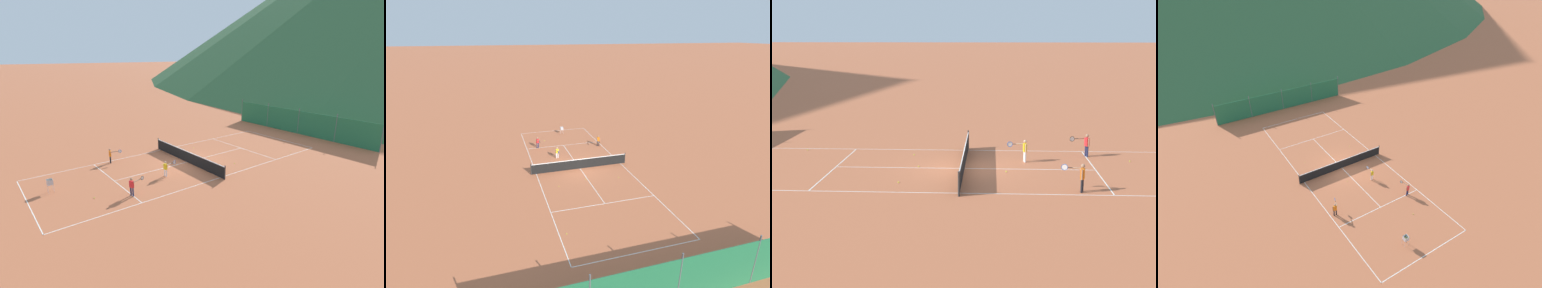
% 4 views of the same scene
% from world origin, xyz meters
% --- Properties ---
extents(ground_plane, '(600.00, 600.00, 0.00)m').
position_xyz_m(ground_plane, '(0.00, 0.00, 0.00)').
color(ground_plane, '#B7603D').
extents(court_line_markings, '(8.25, 23.85, 0.01)m').
position_xyz_m(court_line_markings, '(0.00, 0.00, 0.00)').
color(court_line_markings, white).
rests_on(court_line_markings, ground).
extents(tennis_net, '(9.18, 0.08, 1.06)m').
position_xyz_m(tennis_net, '(0.00, 0.00, 0.50)').
color(tennis_net, '#2D2D2D').
rests_on(tennis_net, ground).
extents(windscreen_fence_far, '(17.28, 0.08, 2.90)m').
position_xyz_m(windscreen_fence_far, '(-0.00, 15.50, 1.31)').
color(windscreen_fence_far, '#236B42').
rests_on(windscreen_fence_far, ground).
extents(player_near_baseline, '(0.39, 1.01, 1.16)m').
position_xyz_m(player_near_baseline, '(1.48, -2.99, 0.68)').
color(player_near_baseline, white).
rests_on(player_near_baseline, ground).
extents(player_far_service, '(0.40, 1.06, 1.23)m').
position_xyz_m(player_far_service, '(2.88, -6.39, 0.72)').
color(player_far_service, '#23284C').
rests_on(player_far_service, ground).
extents(player_far_baseline, '(0.65, 0.96, 1.22)m').
position_xyz_m(player_far_baseline, '(-3.67, -5.08, 0.71)').
color(player_far_baseline, black).
rests_on(player_far_baseline, ground).
extents(tennis_ball_near_corner, '(0.07, 0.07, 0.07)m').
position_xyz_m(tennis_ball_near_corner, '(0.17, 2.28, 0.03)').
color(tennis_ball_near_corner, '#CCE033').
rests_on(tennis_ball_near_corner, ground).
extents(tennis_ball_far_corner, '(0.07, 0.07, 0.07)m').
position_xyz_m(tennis_ball_far_corner, '(2.68, 2.87, 0.03)').
color(tennis_ball_far_corner, '#CCE033').
rests_on(tennis_ball_far_corner, ground).
extents(tennis_ball_mid_court, '(0.07, 0.07, 0.07)m').
position_xyz_m(tennis_ball_mid_court, '(3.63, 9.08, 0.03)').
color(tennis_ball_mid_court, '#CCE033').
rests_on(tennis_ball_mid_court, ground).
extents(tennis_ball_by_net_right, '(0.07, 0.07, 0.07)m').
position_xyz_m(tennis_ball_by_net_right, '(-2.71, 2.80, 0.03)').
color(tennis_ball_by_net_right, '#CCE033').
rests_on(tennis_ball_by_net_right, ground).
extents(tennis_ball_alley_right, '(0.07, 0.07, 0.07)m').
position_xyz_m(tennis_ball_alley_right, '(-0.62, -2.04, 0.03)').
color(tennis_ball_alley_right, '#CCE033').
rests_on(tennis_ball_alley_right, ground).
extents(tennis_ball_by_net_left, '(0.07, 0.07, 0.07)m').
position_xyz_m(tennis_ball_by_net_left, '(1.77, -8.48, 0.03)').
color(tennis_ball_by_net_left, '#CCE033').
rests_on(tennis_ball_by_net_left, ground).
extents(ball_hopper, '(0.36, 0.36, 0.89)m').
position_xyz_m(ball_hopper, '(-0.78, -10.40, 0.66)').
color(ball_hopper, '#B7B7BC').
rests_on(ball_hopper, ground).
extents(alpine_chalet, '(13.00, 10.00, 11.20)m').
position_xyz_m(alpine_chalet, '(8.05, 44.81, 5.82)').
color(alpine_chalet, tan).
rests_on(alpine_chalet, ground).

